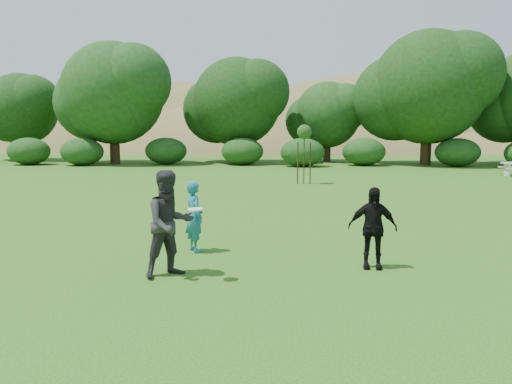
# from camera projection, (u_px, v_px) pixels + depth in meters

# --- Properties ---
(ground) EXTENTS (120.00, 120.00, 0.00)m
(ground) POSITION_uv_depth(u_px,v_px,m) (241.00, 267.00, 9.72)
(ground) COLOR #19470C
(ground) RESTS_ON ground
(player_teal) EXTENTS (0.63, 0.68, 1.56)m
(player_teal) POSITION_uv_depth(u_px,v_px,m) (194.00, 217.00, 10.88)
(player_teal) COLOR #1C6880
(player_teal) RESTS_ON ground
(player_grey) EXTENTS (1.20, 1.17, 1.95)m
(player_grey) POSITION_uv_depth(u_px,v_px,m) (170.00, 224.00, 9.07)
(player_grey) COLOR #2A292C
(player_grey) RESTS_ON ground
(player_black) EXTENTS (0.95, 0.44, 1.59)m
(player_black) POSITION_uv_depth(u_px,v_px,m) (372.00, 228.00, 9.60)
(player_black) COLOR black
(player_black) RESTS_ON ground
(frisbee) EXTENTS (0.27, 0.27, 0.03)m
(frisbee) POSITION_uv_depth(u_px,v_px,m) (196.00, 209.00, 8.68)
(frisbee) COLOR white
(frisbee) RESTS_ON ground
(sapling) EXTENTS (0.70, 0.70, 2.85)m
(sapling) POSITION_uv_depth(u_px,v_px,m) (304.00, 134.00, 23.78)
(sapling) COLOR #371F15
(sapling) RESTS_ON ground
(hillside) EXTENTS (150.00, 72.00, 52.00)m
(hillside) POSITION_uv_depth(u_px,v_px,m) (292.00, 221.00, 78.88)
(hillside) COLOR olive
(hillside) RESTS_ON ground
(tree_row) EXTENTS (53.92, 10.38, 9.62)m
(tree_row) POSITION_uv_depth(u_px,v_px,m) (332.00, 98.00, 37.10)
(tree_row) COLOR #3A2616
(tree_row) RESTS_ON ground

